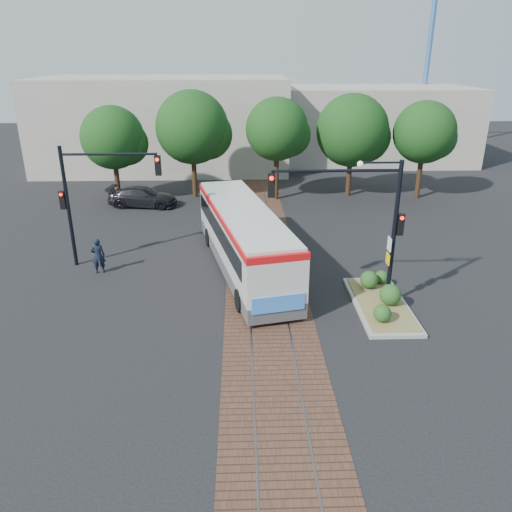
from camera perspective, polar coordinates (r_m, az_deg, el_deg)
The scene contains 11 objects.
ground at distance 22.06m, azimuth 1.22°, elevation -4.76°, with size 120.00×120.00×0.00m, color black.
trackbed at distance 25.68m, azimuth 0.77°, elevation -0.70°, with size 3.60×40.00×0.02m.
tree_row at distance 36.49m, azimuth 1.89°, elevation 14.08°, with size 26.40×5.60×7.67m.
warehouses at distance 48.78m, azimuth -1.16°, elevation 14.92°, with size 40.00×13.00×8.00m.
crane at distance 56.93m, azimuth 19.25°, elevation 21.98°, with size 8.00×0.50×18.00m.
city_bus at distance 24.28m, azimuth -1.42°, elevation 2.32°, with size 4.98×11.95×3.13m.
traffic_island at distance 21.90m, azimuth 14.09°, elevation -4.74°, with size 2.20×5.20×1.13m.
signal_pole_main at distance 20.32m, azimuth 12.42°, elevation 4.95°, with size 5.49×0.46×6.00m.
signal_pole_left at distance 25.48m, azimuth -18.49°, elevation 7.12°, with size 4.99×0.34×6.00m.
officer at distance 25.33m, azimuth -17.60°, elevation 0.03°, with size 0.65×0.43×1.78m, color black.
parked_car at distance 35.91m, azimuth -12.83°, elevation 6.63°, with size 1.94×4.77×1.38m, color black.
Camera 1 is at (-1.08, -19.63, 10.01)m, focal length 35.00 mm.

